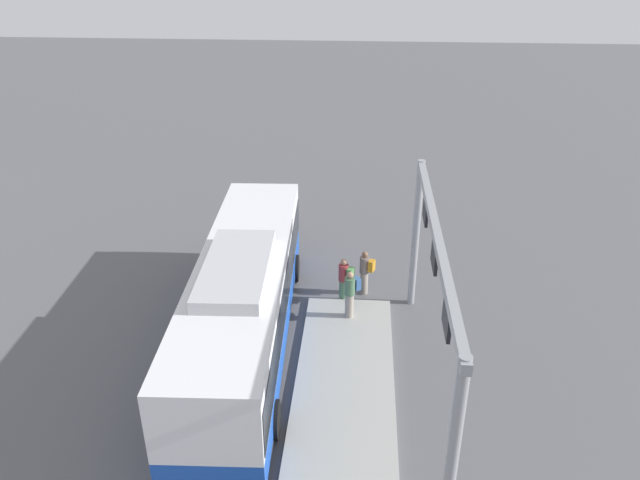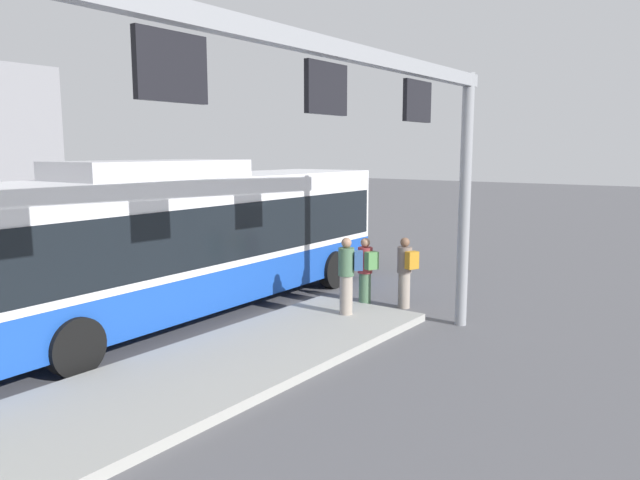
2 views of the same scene
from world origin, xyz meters
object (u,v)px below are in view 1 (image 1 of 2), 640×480
person_waiting_near (350,293)px  person_waiting_mid (344,279)px  bus_main (244,297)px  person_boarding (365,272)px

person_waiting_near → person_waiting_mid: bearing=-112.1°
bus_main → person_boarding: bearing=-49.2°
person_boarding → person_waiting_mid: (-0.59, 0.71, 0.00)m
person_boarding → person_waiting_mid: 0.92m
bus_main → person_boarding: (3.39, -3.61, -0.92)m
bus_main → person_waiting_near: size_ratio=7.11×
person_boarding → person_waiting_near: 1.77m
person_waiting_mid → person_waiting_near: bearing=126.0°
bus_main → person_boarding: 5.04m
person_waiting_near → person_waiting_mid: 1.15m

